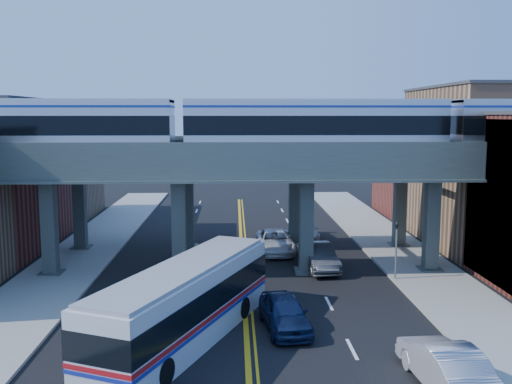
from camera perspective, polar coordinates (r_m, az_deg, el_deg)
ground at (r=28.93m, az=-1.06°, el=-12.47°), size 120.00×120.00×0.00m
sidewalk_west at (r=39.98m, az=-18.20°, el=-7.03°), size 5.00×70.00×0.16m
sidewalk_east at (r=40.28m, az=15.35°, el=-6.81°), size 5.00×70.00×0.16m
building_west_c at (r=59.26m, az=-19.84°, el=1.45°), size 8.00×10.00×8.00m
building_east_b at (r=47.32m, az=21.54°, el=2.34°), size 8.00×14.00×12.00m
building_east_c at (r=59.53m, az=16.47°, el=2.10°), size 8.00×10.00×9.00m
mural_panel at (r=34.99m, az=23.35°, el=-1.53°), size 0.10×9.50×9.50m
elevated_viaduct_near at (r=35.33m, az=-1.34°, el=2.00°), size 52.00×3.60×7.40m
elevated_viaduct_far at (r=42.30m, az=-1.48°, el=2.94°), size 52.00×3.60×7.40m
transit_train at (r=35.50m, az=5.86°, el=6.64°), size 49.12×3.08×3.59m
stop_sign at (r=31.26m, az=-0.62°, el=-7.54°), size 0.76×0.09×2.63m
traffic_signal at (r=35.38m, az=13.86°, el=-5.06°), size 0.15×0.18×4.10m
transit_bus at (r=25.83m, az=-7.07°, el=-11.06°), size 7.65×12.85×3.29m
car_lane_a at (r=27.26m, az=2.87°, el=-11.95°), size 2.53×4.97×1.62m
car_lane_b at (r=37.42m, az=6.22°, el=-6.46°), size 2.35×5.34×1.71m
car_lane_c at (r=41.83m, az=1.91°, el=-4.98°), size 2.66×5.75×1.60m
car_lane_d at (r=45.89m, az=4.77°, el=-3.81°), size 2.82×6.02×1.70m
car_parked_curb at (r=22.98m, az=18.35°, el=-16.05°), size 2.27×5.42×1.74m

